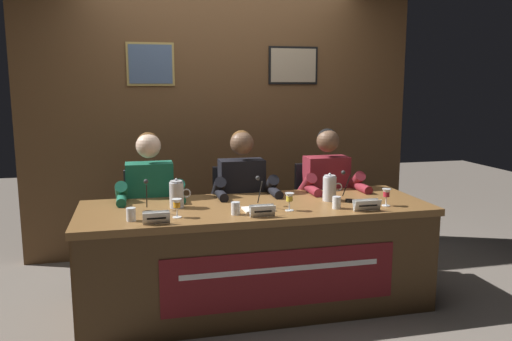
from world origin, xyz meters
name	(u,v)px	position (x,y,z in m)	size (l,w,h in m)	color
ground_plane	(256,303)	(0.00, 0.00, 0.00)	(12.00, 12.00, 0.00)	#70665B
wall_back_panelled	(224,117)	(0.00, 1.33, 1.30)	(3.70, 0.14, 2.60)	brown
conference_table	(260,242)	(0.00, -0.11, 0.51)	(2.50, 0.88, 0.75)	brown
chair_left	(151,228)	(-0.73, 0.62, 0.45)	(0.44, 0.45, 0.92)	black
panelist_left	(151,200)	(-0.73, 0.42, 0.73)	(0.51, 0.48, 1.25)	black
nameplate_left	(156,218)	(-0.72, -0.36, 0.79)	(0.17, 0.06, 0.08)	white
juice_glass_left	(177,205)	(-0.58, -0.23, 0.84)	(0.06, 0.06, 0.12)	white
water_cup_left	(131,215)	(-0.87, -0.25, 0.79)	(0.06, 0.06, 0.08)	silver
microphone_left	(147,202)	(-0.77, -0.06, 0.83)	(0.06, 0.17, 0.22)	black
chair_center	(239,223)	(0.00, 0.62, 0.45)	(0.44, 0.45, 0.92)	black
panelist_center	(244,196)	(0.00, 0.42, 0.73)	(0.51, 0.48, 1.25)	black
nameplate_center	(262,211)	(-0.04, -0.34, 0.79)	(0.17, 0.06, 0.08)	white
juice_glass_center	(289,198)	(0.18, -0.22, 0.84)	(0.06, 0.06, 0.12)	white
water_cup_center	(236,209)	(-0.20, -0.24, 0.79)	(0.06, 0.06, 0.08)	silver
microphone_center	(261,198)	(0.01, -0.11, 0.83)	(0.06, 0.17, 0.22)	black
chair_right	(320,218)	(0.73, 0.62, 0.45)	(0.44, 0.45, 0.92)	black
panelist_right	(330,191)	(0.73, 0.42, 0.73)	(0.51, 0.48, 1.25)	black
nameplate_right	(367,205)	(0.70, -0.35, 0.79)	(0.19, 0.06, 0.08)	white
juice_glass_right	(386,194)	(0.89, -0.25, 0.84)	(0.06, 0.06, 0.12)	white
water_cup_right	(337,203)	(0.52, -0.24, 0.79)	(0.06, 0.06, 0.08)	silver
microphone_right	(347,191)	(0.69, -0.04, 0.83)	(0.06, 0.17, 0.22)	black
water_pitcher_left_side	(177,194)	(-0.56, 0.05, 0.85)	(0.15, 0.10, 0.21)	silver
water_pitcher_right_side	(330,188)	(0.56, 0.00, 0.85)	(0.15, 0.10, 0.21)	silver
document_stack_center	(258,209)	(-0.02, -0.15, 0.76)	(0.22, 0.16, 0.01)	white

